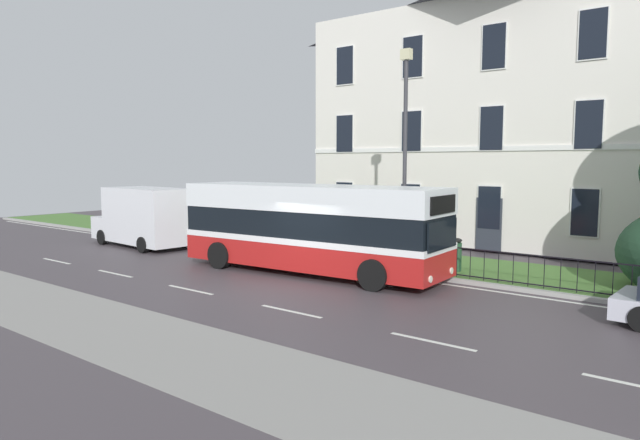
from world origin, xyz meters
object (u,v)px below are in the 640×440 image
white_panel_van (145,217)px  street_lamp_post (405,146)px  litter_bin (454,254)px  single_decker_bus (310,227)px  georgian_townhouse (529,109)px

white_panel_van → street_lamp_post: street_lamp_post is taller
litter_bin → white_panel_van: bearing=-168.6°
single_decker_bus → white_panel_van: 9.73m
single_decker_bus → litter_bin: single_decker_bus is taller
georgian_townhouse → white_panel_van: bearing=-136.5°
street_lamp_post → single_decker_bus: bearing=-134.1°
single_decker_bus → litter_bin: (3.97, 2.88, -0.91)m
single_decker_bus → georgian_townhouse: bearing=72.3°
single_decker_bus → street_lamp_post: (2.28, 2.36, 2.77)m
white_panel_van → litter_bin: (13.69, 2.75, -0.67)m
street_lamp_post → litter_bin: size_ratio=6.65×
litter_bin → single_decker_bus: bearing=-144.0°
white_panel_van → street_lamp_post: 12.58m
single_decker_bus → white_panel_van: (-9.72, 0.13, -0.24)m
street_lamp_post → georgian_townhouse: bearing=85.2°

